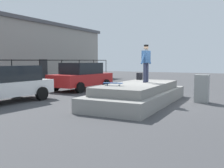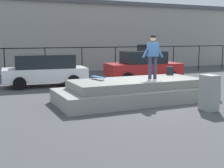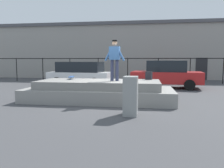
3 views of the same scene
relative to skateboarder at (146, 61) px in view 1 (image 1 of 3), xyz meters
name	(u,v)px [view 1 (image 1 of 3)]	position (x,y,z in m)	size (l,w,h in m)	color
ground_plane	(149,102)	(-0.13, -0.23, -1.89)	(60.00, 60.00, 0.00)	#424244
concrete_ledge	(139,94)	(-0.70, 0.08, -1.48)	(6.37, 2.63, 0.89)	gray
skateboarder	(146,61)	(0.00, 0.00, 0.00)	(0.91, 0.30, 1.72)	#2D334C
skateboard	(113,83)	(-2.13, 0.63, -0.90)	(0.36, 0.81, 0.12)	#264C8C
backpack	(139,76)	(1.46, 0.87, -0.82)	(0.28, 0.20, 0.36)	black
car_white_hatchback_near	(5,83)	(-3.18, 5.57, -1.00)	(4.46, 2.38, 1.66)	white
car_red_sedan_mid	(82,76)	(2.63, 5.29, -1.00)	(4.55, 2.55, 1.75)	#B21E1E
utility_box	(202,89)	(0.85, -2.36, -1.26)	(0.44, 0.60, 1.25)	gray
fence_row	(12,69)	(-0.13, 8.46, -0.51)	(24.06, 0.06, 1.96)	black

